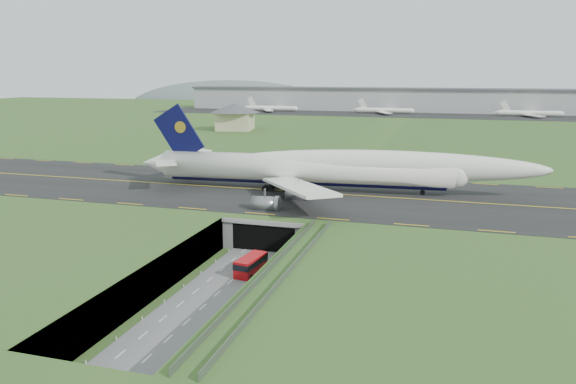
% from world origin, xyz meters
% --- Properties ---
extents(ground, '(900.00, 900.00, 0.00)m').
position_xyz_m(ground, '(0.00, 0.00, 0.00)').
color(ground, '#2A4F1F').
rests_on(ground, ground).
extents(airfield_deck, '(800.00, 800.00, 6.00)m').
position_xyz_m(airfield_deck, '(0.00, 0.00, 3.00)').
color(airfield_deck, gray).
rests_on(airfield_deck, ground).
extents(trench_road, '(12.00, 75.00, 0.20)m').
position_xyz_m(trench_road, '(0.00, -7.50, 0.10)').
color(trench_road, slate).
rests_on(trench_road, ground).
extents(taxiway, '(800.00, 44.00, 0.18)m').
position_xyz_m(taxiway, '(0.00, 33.00, 6.09)').
color(taxiway, black).
rests_on(taxiway, airfield_deck).
extents(tunnel_portal, '(17.00, 22.30, 6.00)m').
position_xyz_m(tunnel_portal, '(0.00, 16.71, 3.33)').
color(tunnel_portal, gray).
rests_on(tunnel_portal, ground).
extents(guideway, '(3.00, 53.00, 7.05)m').
position_xyz_m(guideway, '(11.00, -19.11, 5.32)').
color(guideway, '#A8A8A3').
rests_on(guideway, ground).
extents(jumbo_jet, '(91.85, 59.42, 19.71)m').
position_xyz_m(jumbo_jet, '(6.52, 35.96, 11.30)').
color(jumbo_jet, white).
rests_on(jumbo_jet, ground).
extents(shuttle_tram, '(3.65, 7.46, 2.93)m').
position_xyz_m(shuttle_tram, '(1.79, -3.45, 1.62)').
color(shuttle_tram, '#B90C10').
rests_on(shuttle_tram, ground).
extents(service_building, '(25.66, 25.66, 12.15)m').
position_xyz_m(service_building, '(-64.22, 154.50, 13.20)').
color(service_building, '#C7BA8F').
rests_on(service_building, ground).
extents(cargo_terminal, '(320.00, 67.00, 15.60)m').
position_xyz_m(cargo_terminal, '(-0.08, 299.41, 13.96)').
color(cargo_terminal, '#B2B2B2').
rests_on(cargo_terminal, ground).
extents(distant_hills, '(700.00, 91.00, 60.00)m').
position_xyz_m(distant_hills, '(64.38, 430.00, -4.00)').
color(distant_hills, slate).
rests_on(distant_hills, ground).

